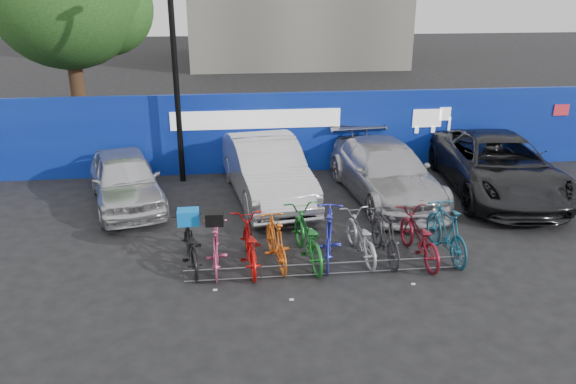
{
  "coord_description": "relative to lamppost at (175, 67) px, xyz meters",
  "views": [
    {
      "loc": [
        -1.84,
        -10.25,
        5.52
      ],
      "look_at": [
        -0.49,
        2.0,
        0.82
      ],
      "focal_mm": 35.0,
      "sensor_mm": 36.0,
      "label": 1
    }
  ],
  "objects": [
    {
      "name": "bike_rack",
      "position": [
        3.2,
        -6.0,
        -3.11
      ],
      "size": [
        5.6,
        0.03,
        0.3
      ],
      "color": "#595B60",
      "rests_on": "ground"
    },
    {
      "name": "car_1",
      "position": [
        2.33,
        -1.6,
        -2.47
      ],
      "size": [
        2.4,
        5.06,
        1.6
      ],
      "primitive_type": "imported",
      "rotation": [
        0.0,
        0.0,
        0.15
      ],
      "color": "silver",
      "rests_on": "ground"
    },
    {
      "name": "cargo_topcase",
      "position": [
        1.03,
        -5.48,
        -2.14
      ],
      "size": [
        0.36,
        0.32,
        0.26
      ],
      "primitive_type": "cube",
      "rotation": [
        0.0,
        0.0,
        -0.03
      ],
      "color": "black",
      "rests_on": "bike_1"
    },
    {
      "name": "car_2",
      "position": [
        5.48,
        -1.9,
        -2.55
      ],
      "size": [
        2.51,
        5.16,
        1.45
      ],
      "primitive_type": "imported",
      "rotation": [
        0.0,
        0.0,
        0.1
      ],
      "color": "#B0AFB4",
      "rests_on": "ground"
    },
    {
      "name": "bike_2",
      "position": [
        1.7,
        -5.41,
        -2.77
      ],
      "size": [
        0.77,
        1.94,
        1.0
      ],
      "primitive_type": "imported",
      "rotation": [
        0.0,
        0.0,
        3.2
      ],
      "color": "#AF0D0A",
      "rests_on": "ground"
    },
    {
      "name": "bike_4",
      "position": [
        2.89,
        -5.31,
        -2.72
      ],
      "size": [
        0.98,
        2.16,
        1.1
      ],
      "primitive_type": "imported",
      "rotation": [
        0.0,
        0.0,
        3.27
      ],
      "color": "#196A24",
      "rests_on": "ground"
    },
    {
      "name": "bike_1",
      "position": [
        1.03,
        -5.48,
        -2.77
      ],
      "size": [
        0.48,
        1.67,
        1.0
      ],
      "primitive_type": "imported",
      "rotation": [
        0.0,
        0.0,
        3.15
      ],
      "color": "#BF436E",
      "rests_on": "ground"
    },
    {
      "name": "bike_9",
      "position": [
        5.82,
        -5.42,
        -2.69
      ],
      "size": [
        0.68,
        1.95,
        1.15
      ],
      "primitive_type": "imported",
      "rotation": [
        0.0,
        0.0,
        3.21
      ],
      "color": "#185470",
      "rests_on": "ground"
    },
    {
      "name": "lamppost",
      "position": [
        0.0,
        0.0,
        0.0
      ],
      "size": [
        0.25,
        0.5,
        6.11
      ],
      "color": "black",
      "rests_on": "ground"
    },
    {
      "name": "bike_6",
      "position": [
        4.03,
        -5.26,
        -2.8
      ],
      "size": [
        0.81,
        1.86,
        0.95
      ],
      "primitive_type": "imported",
      "rotation": [
        0.0,
        0.0,
        3.24
      ],
      "color": "#A0A3A7",
      "rests_on": "ground"
    },
    {
      "name": "bike_5",
      "position": [
        3.35,
        -5.32,
        -2.7
      ],
      "size": [
        0.91,
        1.98,
        1.15
      ],
      "primitive_type": "imported",
      "rotation": [
        0.0,
        0.0,
        2.94
      ],
      "color": "#252AA3",
      "rests_on": "ground"
    },
    {
      "name": "car_0",
      "position": [
        -1.31,
        -1.68,
        -2.58
      ],
      "size": [
        2.66,
        4.35,
        1.38
      ],
      "primitive_type": "imported",
      "rotation": [
        0.0,
        0.0,
        0.27
      ],
      "color": "silver",
      "rests_on": "ground"
    },
    {
      "name": "bike_8",
      "position": [
        5.21,
        -5.48,
        -2.76
      ],
      "size": [
        0.84,
        1.99,
        1.02
      ],
      "primitive_type": "imported",
      "rotation": [
        0.0,
        0.0,
        3.23
      ],
      "color": "maroon",
      "rests_on": "ground"
    },
    {
      "name": "bike_7",
      "position": [
        4.53,
        -5.38,
        -2.74
      ],
      "size": [
        0.58,
        1.81,
        1.07
      ],
      "primitive_type": "imported",
      "rotation": [
        0.0,
        0.0,
        3.19
      ],
      "color": "#29292C",
      "rests_on": "ground"
    },
    {
      "name": "bike_0",
      "position": [
        0.51,
        -5.27,
        -2.8
      ],
      "size": [
        0.91,
        1.86,
        0.94
      ],
      "primitive_type": "imported",
      "rotation": [
        0.0,
        0.0,
        3.31
      ],
      "color": "black",
      "rests_on": "ground"
    },
    {
      "name": "cargo_crate",
      "position": [
        0.51,
        -5.27,
        -2.18
      ],
      "size": [
        0.43,
        0.33,
        0.3
      ],
      "primitive_type": "cube",
      "rotation": [
        0.0,
        0.0,
        0.02
      ],
      "color": "blue",
      "rests_on": "bike_0"
    },
    {
      "name": "hoarding",
      "position": [
        3.21,
        0.6,
        -2.07
      ],
      "size": [
        22.0,
        0.18,
        2.4
      ],
      "color": "#0A1C8F",
      "rests_on": "ground"
    },
    {
      "name": "ground",
      "position": [
        3.2,
        -5.4,
        -3.27
      ],
      "size": [
        100.0,
        100.0,
        0.0
      ],
      "primitive_type": "plane",
      "color": "black",
      "rests_on": "ground"
    },
    {
      "name": "car_3",
      "position": [
        8.59,
        -1.93,
        -2.49
      ],
      "size": [
        3.22,
        5.9,
        1.57
      ],
      "primitive_type": "imported",
      "rotation": [
        0.0,
        0.0,
        -0.11
      ],
      "color": "black",
      "rests_on": "ground"
    },
    {
      "name": "bike_3",
      "position": [
        2.24,
        -5.38,
        -2.75
      ],
      "size": [
        0.73,
        1.78,
        1.04
      ],
      "primitive_type": "imported",
      "rotation": [
        0.0,
        0.0,
        3.29
      ],
      "color": "orange",
      "rests_on": "ground"
    }
  ]
}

